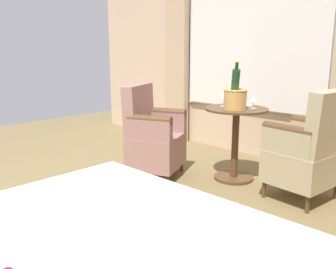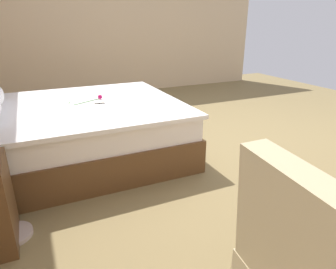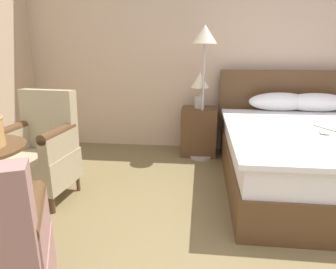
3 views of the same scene
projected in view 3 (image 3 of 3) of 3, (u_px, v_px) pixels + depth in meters
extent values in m
cube|color=beige|center=(276.00, 29.00, 3.76)|extent=(6.63, 0.12, 3.16)
cube|color=brown|center=(317.00, 172.00, 2.95)|extent=(1.76, 2.00, 0.34)
cube|color=white|center=(321.00, 145.00, 2.87)|extent=(1.71, 1.94, 0.23)
cube|color=white|center=(325.00, 133.00, 2.78)|extent=(1.79, 1.88, 0.04)
cube|color=brown|center=(293.00, 100.00, 3.79)|extent=(1.85, 0.08, 0.74)
ellipsoid|color=white|center=(280.00, 102.00, 3.62)|extent=(0.75, 0.26, 0.23)
ellipsoid|color=white|center=(316.00, 102.00, 3.58)|extent=(0.74, 0.24, 0.23)
cylinder|color=#2D6628|center=(329.00, 130.00, 2.77)|extent=(0.17, 0.31, 0.01)
ellipsoid|color=#33702D|center=(321.00, 124.00, 2.94)|extent=(0.05, 0.04, 0.01)
cube|color=white|center=(325.00, 133.00, 2.67)|extent=(0.10, 0.13, 0.00)
cube|color=brown|center=(199.00, 131.00, 3.88)|extent=(0.44, 0.37, 0.62)
sphere|color=tan|center=(217.00, 122.00, 3.81)|extent=(0.02, 0.02, 0.02)
cylinder|color=#B1B3A3|center=(199.00, 102.00, 3.77)|extent=(0.13, 0.13, 0.16)
cylinder|color=tan|center=(200.00, 92.00, 3.73)|extent=(0.02, 0.02, 0.10)
cone|color=#EFE5C6|center=(200.00, 80.00, 3.69)|extent=(0.22, 0.22, 0.19)
cylinder|color=#BDAEAB|center=(201.00, 156.00, 3.82)|extent=(0.28, 0.28, 0.03)
cylinder|color=#BDAEAB|center=(203.00, 102.00, 3.63)|extent=(0.03, 0.03, 1.36)
cone|color=beige|center=(205.00, 34.00, 3.41)|extent=(0.28, 0.28, 0.21)
cylinder|color=brown|center=(5.00, 199.00, 2.62)|extent=(0.04, 0.04, 0.15)
cylinder|color=brown|center=(53.00, 205.00, 2.53)|extent=(0.04, 0.04, 0.15)
cylinder|color=brown|center=(36.00, 179.00, 3.02)|extent=(0.04, 0.04, 0.15)
cylinder|color=brown|center=(78.00, 183.00, 2.92)|extent=(0.04, 0.04, 0.15)
cube|color=tan|center=(41.00, 168.00, 2.71)|extent=(0.60, 0.56, 0.29)
cube|color=tan|center=(49.00, 119.00, 2.79)|extent=(0.53, 0.20, 0.55)
cube|color=tan|center=(14.00, 141.00, 2.67)|extent=(0.14, 0.47, 0.21)
cylinder|color=brown|center=(12.00, 130.00, 2.64)|extent=(0.14, 0.47, 0.09)
cube|color=tan|center=(59.00, 145.00, 2.58)|extent=(0.14, 0.47, 0.21)
cylinder|color=brown|center=(58.00, 133.00, 2.55)|extent=(0.14, 0.47, 0.09)
cube|color=#9D726C|center=(36.00, 229.00, 1.39)|extent=(0.27, 0.44, 0.21)
cylinder|color=brown|center=(33.00, 209.00, 1.36)|extent=(0.27, 0.44, 0.09)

